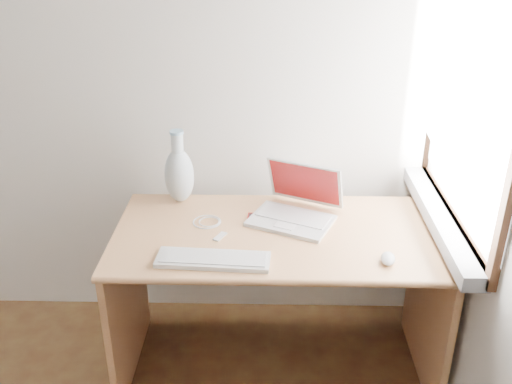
{
  "coord_description": "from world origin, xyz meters",
  "views": [
    {
      "loc": [
        0.98,
        -0.77,
        1.91
      ],
      "look_at": [
        0.94,
        1.35,
        0.87
      ],
      "focal_mm": 40.0,
      "sensor_mm": 36.0,
      "label": 1
    }
  ],
  "objects_px": {
    "laptop": "(291,207)",
    "vase": "(179,173)",
    "desk": "(277,263)",
    "external_keyboard": "(213,259)"
  },
  "relations": [
    {
      "from": "laptop",
      "to": "vase",
      "type": "relative_size",
      "value": 1.19
    },
    {
      "from": "vase",
      "to": "desk",
      "type": "bearing_deg",
      "value": -23.66
    },
    {
      "from": "desk",
      "to": "laptop",
      "type": "relative_size",
      "value": 3.38
    },
    {
      "from": "desk",
      "to": "laptop",
      "type": "height_order",
      "value": "laptop"
    },
    {
      "from": "desk",
      "to": "laptop",
      "type": "distance_m",
      "value": 0.27
    },
    {
      "from": "laptop",
      "to": "external_keyboard",
      "type": "distance_m",
      "value": 0.47
    },
    {
      "from": "external_keyboard",
      "to": "vase",
      "type": "distance_m",
      "value": 0.56
    },
    {
      "from": "laptop",
      "to": "external_keyboard",
      "type": "xyz_separation_m",
      "value": [
        -0.3,
        -0.36,
        -0.04
      ]
    },
    {
      "from": "external_keyboard",
      "to": "vase",
      "type": "bearing_deg",
      "value": 114.65
    },
    {
      "from": "laptop",
      "to": "vase",
      "type": "height_order",
      "value": "vase"
    }
  ]
}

